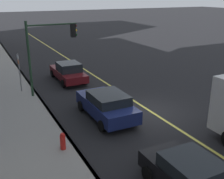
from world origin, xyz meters
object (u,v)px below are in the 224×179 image
object	(u,v)px
car_black	(193,178)
traffic_light_mast	(49,45)
fire_hydrant	(63,143)
car_maroon	(68,72)
street_sign_post	(19,70)
car_navy	(107,105)

from	to	relation	value
car_black	traffic_light_mast	distance (m)	12.49
car_black	fire_hydrant	size ratio (longest dim) A/B	4.42
car_maroon	car_black	bearing A→B (deg)	178.23
car_maroon	fire_hydrant	size ratio (longest dim) A/B	4.86
street_sign_post	car_maroon	bearing A→B (deg)	-71.83
car_navy	car_maroon	size ratio (longest dim) A/B	0.98
traffic_light_mast	fire_hydrant	world-z (taller)	traffic_light_mast
fire_hydrant	car_navy	bearing A→B (deg)	-53.87
car_maroon	traffic_light_mast	world-z (taller)	traffic_light_mast
car_black	traffic_light_mast	size ratio (longest dim) A/B	0.83
traffic_light_mast	street_sign_post	xyz separation A→B (m)	(1.31, 1.83, -1.80)
fire_hydrant	car_maroon	bearing A→B (deg)	-19.57
car_maroon	traffic_light_mast	xyz separation A→B (m)	(-2.57, 2.02, 2.70)
car_navy	car_maroon	distance (m)	7.58
traffic_light_mast	fire_hydrant	size ratio (longest dim) A/B	5.35
car_navy	fire_hydrant	bearing A→B (deg)	126.13
car_navy	car_maroon	xyz separation A→B (m)	(7.58, -0.28, -0.04)
car_black	car_navy	xyz separation A→B (m)	(7.08, -0.18, 0.05)
car_navy	street_sign_post	size ratio (longest dim) A/B	1.61
street_sign_post	fire_hydrant	xyz separation A→B (m)	(-8.70, -0.30, -1.18)
car_black	car_maroon	world-z (taller)	car_maroon
street_sign_post	fire_hydrant	distance (m)	8.78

